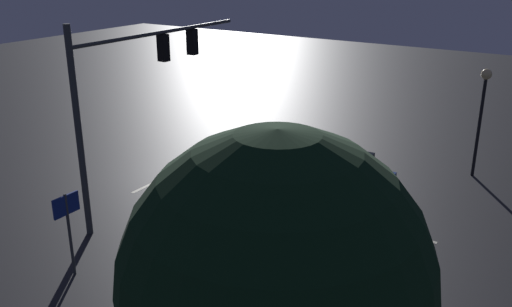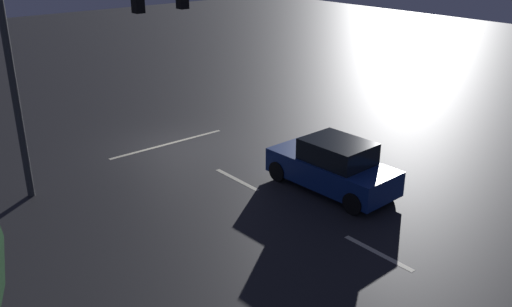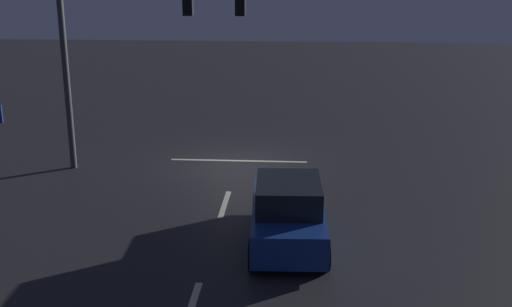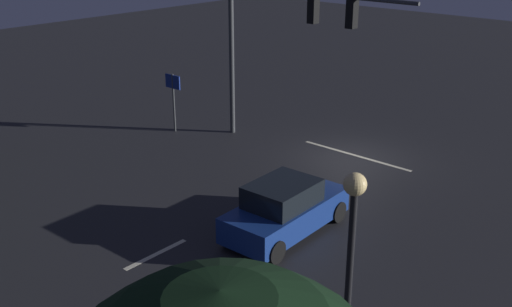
# 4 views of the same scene
# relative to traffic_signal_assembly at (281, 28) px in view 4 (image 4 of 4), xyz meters

# --- Properties ---
(ground_plane) EXTENTS (80.00, 80.00, 0.00)m
(ground_plane) POSITION_rel_traffic_signal_assembly_xyz_m (-3.04, -0.78, -4.94)
(ground_plane) COLOR #232326
(traffic_signal_assembly) EXTENTS (8.63, 0.47, 7.10)m
(traffic_signal_assembly) POSITION_rel_traffic_signal_assembly_xyz_m (0.00, 0.00, 0.00)
(traffic_signal_assembly) COLOR #383A3D
(traffic_signal_assembly) RESTS_ON ground_plane
(lane_dash_far) EXTENTS (0.16, 2.20, 0.01)m
(lane_dash_far) POSITION_rel_traffic_signal_assembly_xyz_m (-3.04, 3.22, -4.94)
(lane_dash_far) COLOR beige
(lane_dash_far) RESTS_ON ground_plane
(lane_dash_mid) EXTENTS (0.16, 2.20, 0.01)m
(lane_dash_mid) POSITION_rel_traffic_signal_assembly_xyz_m (-3.04, 9.22, -4.94)
(lane_dash_mid) COLOR beige
(lane_dash_mid) RESTS_ON ground_plane
(stop_bar) EXTENTS (5.00, 0.16, 0.01)m
(stop_bar) POSITION_rel_traffic_signal_assembly_xyz_m (-3.04, -1.19, -4.94)
(stop_bar) COLOR beige
(stop_bar) RESTS_ON ground_plane
(car_approaching) EXTENTS (2.04, 4.43, 1.70)m
(car_approaching) POSITION_rel_traffic_signal_assembly_xyz_m (-4.98, 5.76, -4.14)
(car_approaching) COLOR navy
(car_approaching) RESTS_ON ground_plane
(street_lamp_left_kerb) EXTENTS (0.44, 0.44, 4.67)m
(street_lamp_left_kerb) POSITION_rel_traffic_signal_assembly_xyz_m (-9.89, 9.92, -1.64)
(street_lamp_left_kerb) COLOR black
(street_lamp_left_kerb) RESTS_ON ground_plane
(route_sign) EXTENTS (0.90, 0.09, 2.64)m
(route_sign) POSITION_rel_traffic_signal_assembly_xyz_m (4.75, 1.64, -3.03)
(route_sign) COLOR #383A3D
(route_sign) RESTS_ON ground_plane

